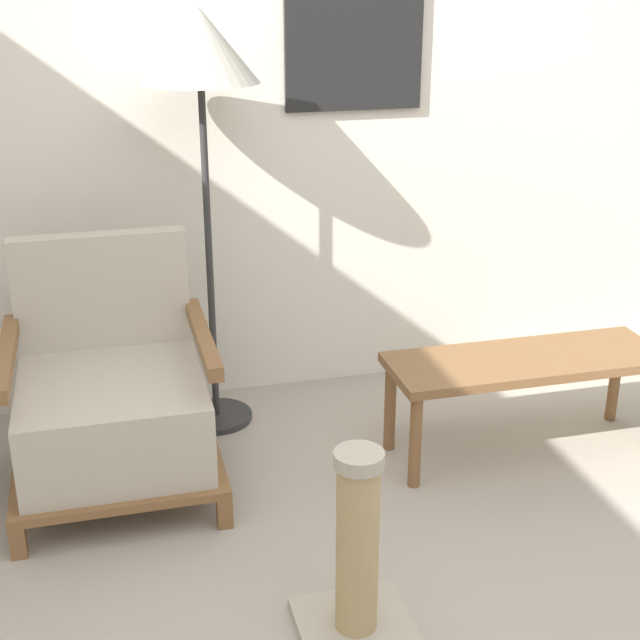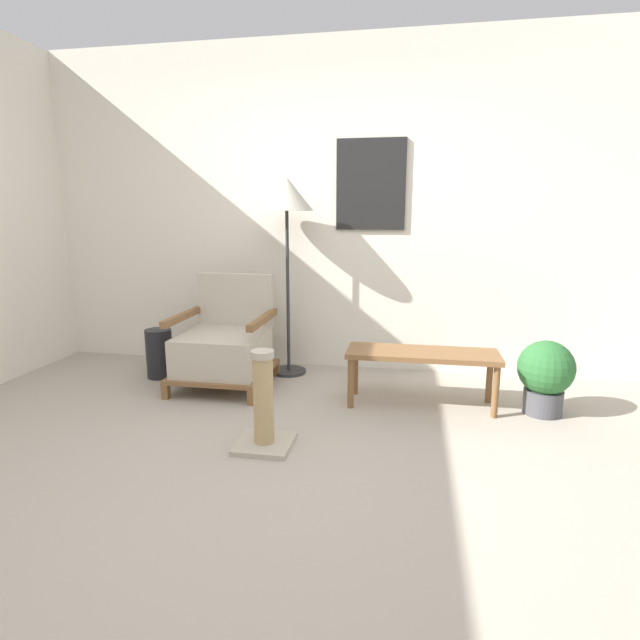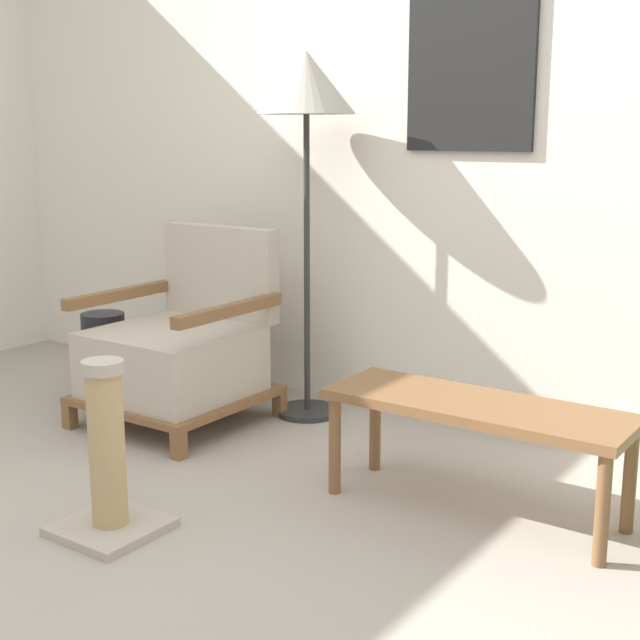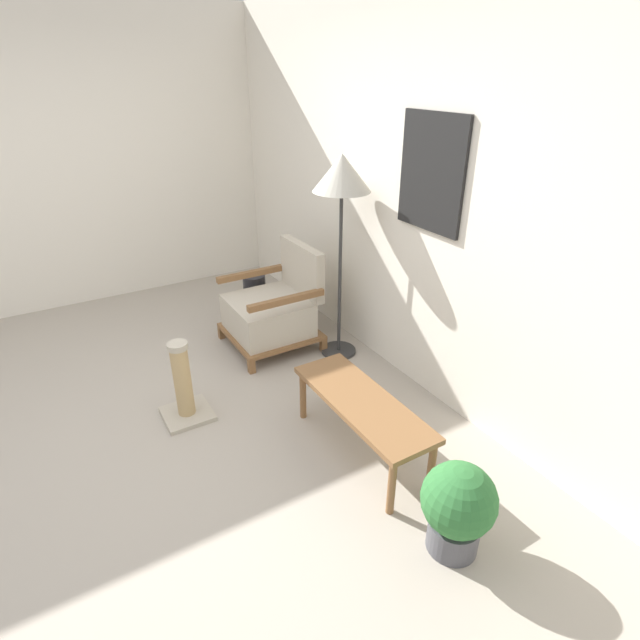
# 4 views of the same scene
# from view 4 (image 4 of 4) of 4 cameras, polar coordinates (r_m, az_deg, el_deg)

# --- Properties ---
(ground_plane) EXTENTS (14.00, 14.00, 0.00)m
(ground_plane) POSITION_cam_4_polar(r_m,az_deg,el_deg) (3.45, -21.99, -13.84)
(ground_plane) COLOR #A89E8E
(wall_back) EXTENTS (8.00, 0.09, 2.70)m
(wall_back) POSITION_cam_4_polar(r_m,az_deg,el_deg) (3.62, 9.45, 13.98)
(wall_back) COLOR silver
(wall_back) RESTS_ON ground_plane
(wall_left) EXTENTS (0.06, 8.00, 2.70)m
(wall_left) POSITION_cam_4_polar(r_m,az_deg,el_deg) (5.33, -24.52, 16.15)
(wall_left) COLOR silver
(wall_left) RESTS_ON ground_plane
(armchair) EXTENTS (0.70, 0.71, 0.85)m
(armchair) POSITION_cam_4_polar(r_m,az_deg,el_deg) (4.20, -5.39, 1.17)
(armchair) COLOR brown
(armchair) RESTS_ON ground_plane
(floor_lamp) EXTENTS (0.43, 0.43, 1.61)m
(floor_lamp) POSITION_cam_4_polar(r_m,az_deg,el_deg) (3.70, 2.50, 15.34)
(floor_lamp) COLOR #2D2D2D
(floor_lamp) RESTS_ON ground_plane
(coffee_table) EXTENTS (1.04, 0.36, 0.39)m
(coffee_table) POSITION_cam_4_polar(r_m,az_deg,el_deg) (3.02, 4.79, -9.84)
(coffee_table) COLOR brown
(coffee_table) RESTS_ON ground_plane
(vase) EXTENTS (0.21, 0.21, 0.40)m
(vase) POSITION_cam_4_polar(r_m,az_deg,el_deg) (4.80, -7.44, 2.85)
(vase) COLOR black
(vase) RESTS_ON ground_plane
(potted_plant) EXTENTS (0.36, 0.36, 0.50)m
(potted_plant) POSITION_cam_4_polar(r_m,az_deg,el_deg) (2.62, 15.46, -19.82)
(potted_plant) COLOR #4C4C51
(potted_plant) RESTS_ON ground_plane
(scratching_post) EXTENTS (0.32, 0.32, 0.57)m
(scratching_post) POSITION_cam_4_polar(r_m,az_deg,el_deg) (3.49, -15.31, -7.58)
(scratching_post) COLOR #B2A893
(scratching_post) RESTS_ON ground_plane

